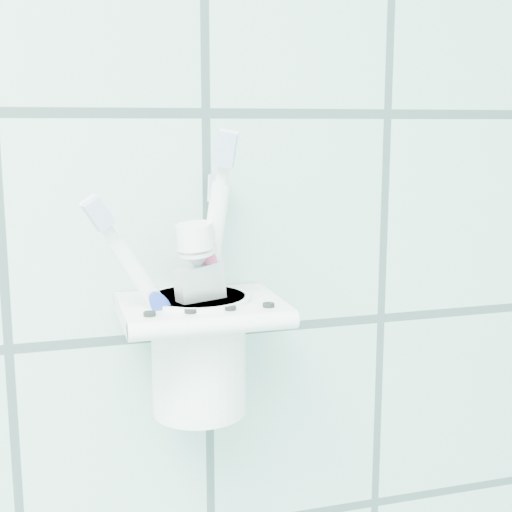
{
  "coord_description": "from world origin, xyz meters",
  "views": [
    {
      "loc": [
        0.53,
        0.62,
        1.43
      ],
      "look_at": [
        0.67,
        1.1,
        1.33
      ],
      "focal_mm": 50.0,
      "sensor_mm": 36.0,
      "label": 1
    }
  ],
  "objects_px": {
    "toothbrush_blue": "(209,292)",
    "cup": "(199,349)",
    "toothbrush_orange": "(189,262)",
    "toothpaste_tube": "(211,300)",
    "toothbrush_pink": "(222,280)",
    "holder_bracket": "(201,311)"
  },
  "relations": [
    {
      "from": "toothbrush_orange",
      "to": "toothbrush_blue",
      "type": "bearing_deg",
      "value": -54.88
    },
    {
      "from": "toothbrush_blue",
      "to": "toothpaste_tube",
      "type": "height_order",
      "value": "toothbrush_blue"
    },
    {
      "from": "cup",
      "to": "toothbrush_pink",
      "type": "height_order",
      "value": "toothbrush_pink"
    },
    {
      "from": "toothbrush_pink",
      "to": "toothpaste_tube",
      "type": "distance_m",
      "value": 0.02
    },
    {
      "from": "holder_bracket",
      "to": "toothpaste_tube",
      "type": "height_order",
      "value": "toothpaste_tube"
    },
    {
      "from": "toothbrush_blue",
      "to": "toothbrush_orange",
      "type": "height_order",
      "value": "toothbrush_orange"
    },
    {
      "from": "holder_bracket",
      "to": "cup",
      "type": "xyz_separation_m",
      "value": [
        -0.0,
        0.0,
        -0.03
      ]
    },
    {
      "from": "cup",
      "to": "toothbrush_orange",
      "type": "relative_size",
      "value": 0.43
    },
    {
      "from": "holder_bracket",
      "to": "toothbrush_pink",
      "type": "height_order",
      "value": "toothbrush_pink"
    },
    {
      "from": "toothbrush_orange",
      "to": "toothpaste_tube",
      "type": "xyz_separation_m",
      "value": [
        0.01,
        -0.02,
        -0.03
      ]
    },
    {
      "from": "toothbrush_blue",
      "to": "toothbrush_pink",
      "type": "bearing_deg",
      "value": 36.37
    },
    {
      "from": "cup",
      "to": "toothpaste_tube",
      "type": "distance_m",
      "value": 0.04
    },
    {
      "from": "toothbrush_blue",
      "to": "toothbrush_orange",
      "type": "bearing_deg",
      "value": 100.76
    },
    {
      "from": "toothbrush_blue",
      "to": "cup",
      "type": "bearing_deg",
      "value": 102.56
    },
    {
      "from": "holder_bracket",
      "to": "toothbrush_orange",
      "type": "height_order",
      "value": "toothbrush_orange"
    },
    {
      "from": "cup",
      "to": "toothbrush_orange",
      "type": "bearing_deg",
      "value": 102.76
    },
    {
      "from": "toothbrush_blue",
      "to": "toothpaste_tube",
      "type": "relative_size",
      "value": 1.22
    },
    {
      "from": "toothbrush_pink",
      "to": "toothbrush_blue",
      "type": "bearing_deg",
      "value": -151.99
    },
    {
      "from": "holder_bracket",
      "to": "toothbrush_blue",
      "type": "distance_m",
      "value": 0.02
    },
    {
      "from": "toothbrush_orange",
      "to": "cup",
      "type": "bearing_deg",
      "value": -56.75
    },
    {
      "from": "toothpaste_tube",
      "to": "toothbrush_blue",
      "type": "bearing_deg",
      "value": -132.4
    },
    {
      "from": "toothpaste_tube",
      "to": "toothbrush_orange",
      "type": "bearing_deg",
      "value": 98.33
    }
  ]
}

